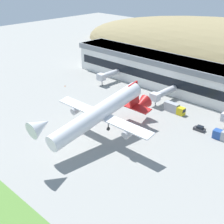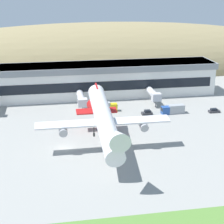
{
  "view_description": "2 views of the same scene",
  "coord_description": "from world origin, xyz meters",
  "views": [
    {
      "loc": [
        72.0,
        -61.55,
        49.56
      ],
      "look_at": [
        13.0,
        0.14,
        9.14
      ],
      "focal_mm": 50.0,
      "sensor_mm": 36.0,
      "label": 1
    },
    {
      "loc": [
        -3.13,
        -97.87,
        44.85
      ],
      "look_at": [
        13.4,
        -1.49,
        10.66
      ],
      "focal_mm": 60.0,
      "sensor_mm": 36.0,
      "label": 2
    }
  ],
  "objects": [
    {
      "name": "service_car_0",
      "position": [
        54.87,
        21.79,
        0.64
      ],
      "size": [
        4.08,
        1.75,
        1.54
      ],
      "color": "#333338",
      "rests_on": "ground_plane"
    },
    {
      "name": "fuel_truck",
      "position": [
        39.86,
        23.41,
        1.5
      ],
      "size": [
        8.52,
        2.9,
        3.11
      ],
      "color": "#264C99",
      "rests_on": "ground_plane"
    },
    {
      "name": "hill_backdrop",
      "position": [
        28.07,
        108.56,
        0.0
      ],
      "size": [
        274.97,
        76.62,
        47.58
      ],
      "primitive_type": "ellipsoid",
      "color": "#8E7F56",
      "rests_on": "ground_plane"
    },
    {
      "name": "jetway_2",
      "position": [
        35.85,
        35.19,
        3.99
      ],
      "size": [
        3.38,
        12.38,
        5.43
      ],
      "color": "silver",
      "rests_on": "ground_plane"
    },
    {
      "name": "terminal_building",
      "position": [
        7.35,
        49.44,
        7.64
      ],
      "size": [
        114.5,
        15.78,
        13.49
      ],
      "color": "white",
      "rests_on": "ground_plane"
    },
    {
      "name": "cargo_airplane",
      "position": [
        10.91,
        -2.88,
        8.98
      ],
      "size": [
        37.48,
        47.23,
        13.05
      ],
      "color": "silver"
    },
    {
      "name": "jetway_1",
      "position": [
        7.99,
        34.06,
        3.99
      ],
      "size": [
        3.38,
        14.49,
        5.43
      ],
      "color": "silver",
      "rests_on": "ground_plane"
    },
    {
      "name": "box_truck",
      "position": [
        16.33,
        29.94,
        1.6
      ],
      "size": [
        8.49,
        2.63,
        3.35
      ],
      "color": "gold",
      "rests_on": "ground_plane"
    },
    {
      "name": "ground_plane",
      "position": [
        0.0,
        0.0,
        0.0
      ],
      "size": [
        391.1,
        391.1,
        0.0
      ],
      "primitive_type": "plane",
      "color": "gray"
    },
    {
      "name": "service_car_1",
      "position": [
        30.39,
        23.75,
        0.69
      ],
      "size": [
        3.87,
        2.06,
        1.67
      ],
      "color": "#333338",
      "rests_on": "ground_plane"
    }
  ]
}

